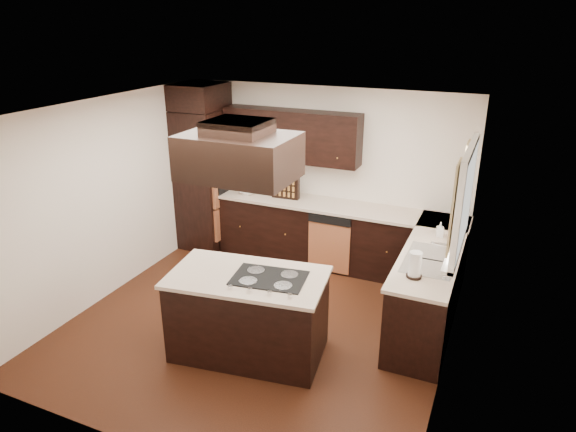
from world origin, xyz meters
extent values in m
cube|color=#532714|center=(0.00, 0.00, -0.01)|extent=(4.20, 4.20, 0.02)
cube|color=white|center=(0.00, 0.00, 2.51)|extent=(4.20, 4.20, 0.02)
cube|color=white|center=(0.00, 2.11, 1.25)|extent=(4.20, 0.02, 2.50)
cube|color=white|center=(0.00, -2.11, 1.25)|extent=(4.20, 0.02, 2.50)
cube|color=white|center=(-2.11, 0.00, 1.25)|extent=(0.02, 4.20, 2.50)
cube|color=white|center=(2.11, 0.00, 1.25)|extent=(0.02, 4.20, 2.50)
cube|color=black|center=(-1.78, 1.71, 1.06)|extent=(0.65, 0.75, 2.12)
cube|color=#C36D43|center=(-1.43, 1.71, 1.12)|extent=(0.05, 0.62, 0.78)
cube|color=black|center=(0.03, 1.80, 0.44)|extent=(2.93, 0.60, 0.88)
cube|color=black|center=(1.80, 0.90, 0.44)|extent=(0.60, 2.40, 0.88)
cube|color=beige|center=(0.03, 1.79, 0.90)|extent=(2.93, 0.63, 0.04)
cube|color=beige|center=(1.79, 0.90, 0.90)|extent=(0.63, 2.40, 0.04)
cube|color=black|center=(-0.43, 1.93, 1.81)|extent=(2.00, 0.34, 0.72)
cube|color=#C36D43|center=(0.33, 1.50, 0.40)|extent=(0.60, 0.05, 0.72)
cube|color=white|center=(2.07, 0.55, 1.65)|extent=(0.06, 1.32, 1.12)
cube|color=white|center=(2.10, 0.55, 1.65)|extent=(0.00, 1.20, 1.00)
cube|color=beige|center=(2.01, 0.13, 1.70)|extent=(0.02, 0.34, 0.90)
cube|color=beige|center=(2.01, 0.97, 1.70)|extent=(0.02, 0.34, 0.90)
cube|color=silver|center=(1.80, 0.55, 0.92)|extent=(0.52, 0.84, 0.01)
cube|color=black|center=(0.15, -0.56, 0.44)|extent=(1.65, 1.05, 0.88)
cube|color=beige|center=(0.15, -0.56, 0.90)|extent=(1.71, 1.11, 0.04)
cube|color=black|center=(0.38, -0.52, 0.93)|extent=(0.79, 0.58, 0.01)
cube|color=black|center=(0.10, -0.55, 2.16)|extent=(1.05, 0.72, 0.42)
cube|color=black|center=(0.10, -0.55, 2.44)|extent=(0.55, 0.50, 0.13)
cylinder|color=silver|center=(-1.05, 1.69, 0.97)|extent=(0.15, 0.15, 0.10)
cone|color=silver|center=(-1.05, 1.69, 1.15)|extent=(0.13, 0.13, 0.26)
cube|color=black|center=(-0.45, 1.79, 1.09)|extent=(0.40, 0.12, 0.33)
imported|color=white|center=(-1.05, 1.73, 0.95)|extent=(0.29, 0.29, 0.06)
imported|color=white|center=(1.80, 1.25, 1.01)|extent=(0.10, 0.10, 0.18)
cylinder|color=white|center=(1.71, 0.09, 1.06)|extent=(0.15, 0.15, 0.28)
camera|label=1|loc=(2.39, -4.64, 3.38)|focal=32.00mm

